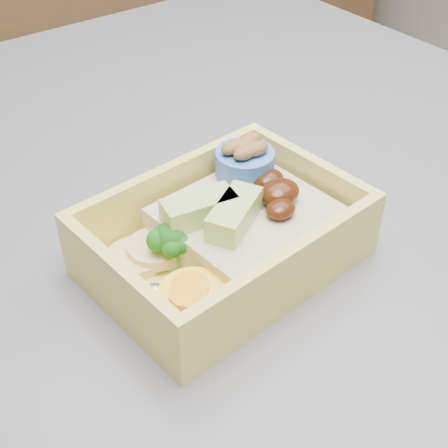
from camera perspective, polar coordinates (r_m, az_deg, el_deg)
bento_box at (r=0.42m, az=0.38°, el=-0.80°), size 0.19×0.14×0.06m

